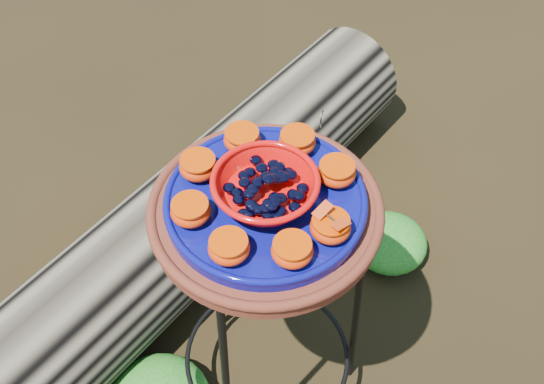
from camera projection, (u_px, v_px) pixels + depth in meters
ground at (268, 382)px, 1.80m from camera, size 60.00×60.00×0.00m
plant_stand at (267, 314)px, 1.54m from camera, size 0.44×0.44×0.70m
terracotta_saucer at (266, 213)px, 1.26m from camera, size 0.43×0.43×0.03m
cobalt_plate at (265, 203)px, 1.23m from camera, size 0.37×0.37×0.02m
red_bowl at (265, 189)px, 1.20m from camera, size 0.18×0.18×0.05m
glass_gems at (265, 175)px, 1.18m from camera, size 0.14×0.14×0.02m
orange_half_0 at (330, 227)px, 1.16m from camera, size 0.07×0.07×0.04m
orange_half_1 at (337, 172)px, 1.24m from camera, size 0.07×0.07×0.04m
orange_half_2 at (297, 142)px, 1.29m from camera, size 0.07×0.07×0.04m
orange_half_3 at (242, 140)px, 1.29m from camera, size 0.07×0.07×0.04m
orange_half_4 at (198, 167)px, 1.25m from camera, size 0.07×0.07×0.04m
orange_half_5 at (191, 211)px, 1.18m from camera, size 0.07×0.07×0.04m
orange_half_6 at (229, 248)px, 1.13m from camera, size 0.07×0.07×0.04m
orange_half_7 at (292, 251)px, 1.13m from camera, size 0.07×0.07×0.04m
butterfly at (331, 218)px, 1.14m from camera, size 0.08×0.05×0.01m
driftwood_log at (180, 231)px, 1.92m from camera, size 1.84×0.91×0.33m
foliage_right at (389, 242)px, 2.03m from camera, size 0.23×0.23×0.11m
foliage_back at (107, 297)px, 1.88m from camera, size 0.31×0.31×0.15m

